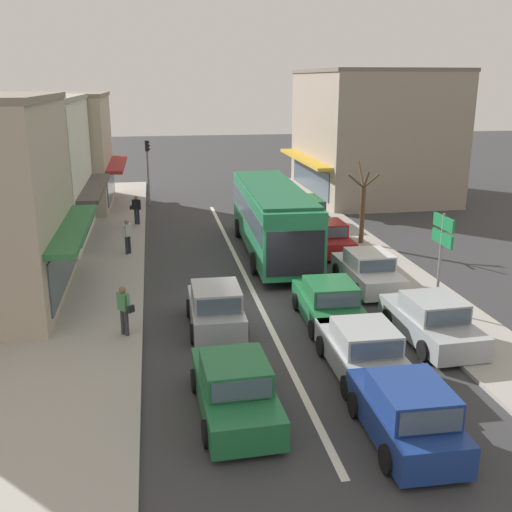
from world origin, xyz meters
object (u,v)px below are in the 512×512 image
at_px(city_bus, 272,215).
at_px(directional_road_sign, 442,239).
at_px(pedestrian_with_handbag_near, 124,307).
at_px(hatchback_behind_bus_near, 216,308).
at_px(parked_sedan_kerb_third, 326,238).
at_px(parked_sedan_kerb_front, 431,321).
at_px(pedestrian_browsing_midblock, 136,208).
at_px(pedestrian_far_walker, 127,234).
at_px(hatchback_queue_far_back, 406,413).
at_px(traffic_light_downstreet, 148,161).
at_px(sedan_adjacent_lane_trail, 235,389).
at_px(parked_sedan_kerb_second, 368,271).
at_px(parked_wagon_kerb_rear, 304,212).
at_px(sedan_adjacent_lane_lead, 329,304).
at_px(street_tree_right, 362,209).
at_px(sedan_behind_bus_mid, 364,352).

relative_size(city_bus, directional_road_sign, 3.04).
height_order(city_bus, pedestrian_with_handbag_near, city_bus).
xyz_separation_m(hatchback_behind_bus_near, parked_sedan_kerb_third, (6.22, 8.40, -0.05)).
xyz_separation_m(parked_sedan_kerb_front, pedestrian_browsing_midblock, (-9.43, 17.16, 0.40)).
relative_size(hatchback_behind_bus_near, pedestrian_with_handbag_near, 2.28).
bearing_deg(pedestrian_far_walker, pedestrian_browsing_midblock, 87.22).
height_order(hatchback_queue_far_back, parked_sedan_kerb_third, hatchback_queue_far_back).
bearing_deg(traffic_light_downstreet, hatchback_behind_bus_near, -84.22).
bearing_deg(sedan_adjacent_lane_trail, city_bus, 75.07).
bearing_deg(pedestrian_with_handbag_near, parked_sedan_kerb_second, 20.37).
xyz_separation_m(parked_wagon_kerb_rear, pedestrian_with_handbag_near, (-9.47, -14.31, 0.32)).
xyz_separation_m(city_bus, pedestrian_far_walker, (-6.71, 0.67, -0.81)).
bearing_deg(parked_sedan_kerb_front, sedan_adjacent_lane_trail, -154.31).
xyz_separation_m(sedan_adjacent_lane_lead, sedan_adjacent_lane_trail, (-3.94, -5.19, 0.00)).
distance_m(sedan_adjacent_lane_trail, parked_sedan_kerb_third, 15.11).
distance_m(hatchback_behind_bus_near, parked_sedan_kerb_third, 10.45).
bearing_deg(parked_sedan_kerb_second, city_bus, 117.98).
relative_size(sedan_adjacent_lane_lead, parked_wagon_kerb_rear, 0.94).
height_order(hatchback_queue_far_back, parked_sedan_kerb_second, hatchback_queue_far_back).
relative_size(parked_sedan_kerb_front, street_tree_right, 1.04).
bearing_deg(pedestrian_with_handbag_near, traffic_light_downstreet, 87.89).
relative_size(directional_road_sign, pedestrian_with_handbag_near, 2.21).
height_order(street_tree_right, pedestrian_browsing_midblock, street_tree_right).
bearing_deg(directional_road_sign, parked_sedan_kerb_second, 114.63).
distance_m(sedan_behind_bus_mid, pedestrian_with_handbag_near, 7.55).
bearing_deg(pedestrian_browsing_midblock, sedan_adjacent_lane_lead, -66.22).
xyz_separation_m(traffic_light_downstreet, street_tree_right, (10.37, -11.95, -1.00)).
height_order(hatchback_behind_bus_near, parked_sedan_kerb_front, hatchback_behind_bus_near).
xyz_separation_m(city_bus, directional_road_sign, (4.24, -8.40, 0.82)).
relative_size(pedestrian_browsing_midblock, pedestrian_far_walker, 1.00).
relative_size(parked_sedan_kerb_second, parked_sedan_kerb_third, 1.00).
distance_m(city_bus, hatchback_queue_far_back, 15.62).
bearing_deg(parked_sedan_kerb_third, sedan_behind_bus_mid, -101.50).
relative_size(sedan_behind_bus_mid, hatchback_queue_far_back, 1.13).
bearing_deg(parked_sedan_kerb_front, pedestrian_browsing_midblock, 118.78).
distance_m(hatchback_behind_bus_near, parked_sedan_kerb_second, 7.10).
bearing_deg(pedestrian_with_handbag_near, hatchback_behind_bus_near, 6.66).
xyz_separation_m(parked_wagon_kerb_rear, directional_road_sign, (1.26, -13.95, 1.96)).
relative_size(hatchback_queue_far_back, pedestrian_far_walker, 2.29).
distance_m(sedan_behind_bus_mid, hatchback_behind_bus_near, 5.38).
height_order(sedan_behind_bus_mid, sedan_adjacent_lane_lead, same).
xyz_separation_m(hatchback_behind_bus_near, parked_sedan_kerb_second, (6.38, 3.11, -0.05)).
bearing_deg(pedestrian_browsing_midblock, hatchback_queue_far_back, -73.90).
xyz_separation_m(sedan_adjacent_lane_lead, parked_sedan_kerb_third, (2.38, 8.54, 0.00)).
height_order(city_bus, sedan_adjacent_lane_trail, city_bus).
bearing_deg(pedestrian_far_walker, parked_wagon_kerb_rear, 26.78).
relative_size(directional_road_sign, street_tree_right, 0.88).
xyz_separation_m(hatchback_queue_far_back, pedestrian_with_handbag_near, (-6.49, 6.82, 0.36)).
relative_size(parked_sedan_kerb_third, directional_road_sign, 1.17).
bearing_deg(directional_road_sign, parked_sedan_kerb_front, -119.98).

